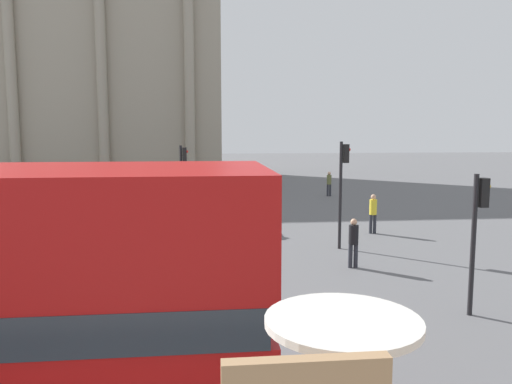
{
  "coord_description": "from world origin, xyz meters",
  "views": [
    {
      "loc": [
        1.12,
        -2.13,
        4.46
      ],
      "look_at": [
        3.01,
        15.77,
        2.28
      ],
      "focal_mm": 35.0,
      "sensor_mm": 36.0,
      "label": 1
    }
  ],
  "objects_px": {
    "car_white": "(210,218)",
    "traffic_light_near": "(477,223)",
    "pedestrian_olive": "(329,182)",
    "pedestrian_black": "(353,240)",
    "pedestrian_yellow": "(373,211)",
    "cafe_dining_table": "(342,367)",
    "traffic_light_mid": "(342,180)",
    "traffic_light_far": "(183,173)",
    "plaza_building_left": "(73,70)"
  },
  "relations": [
    {
      "from": "traffic_light_mid",
      "to": "pedestrian_olive",
      "type": "xyz_separation_m",
      "value": [
        3.45,
        15.4,
        -1.68
      ]
    },
    {
      "from": "plaza_building_left",
      "to": "traffic_light_mid",
      "type": "xyz_separation_m",
      "value": [
        17.77,
        -33.12,
        -7.77
      ]
    },
    {
      "from": "traffic_light_mid",
      "to": "traffic_light_far",
      "type": "bearing_deg",
      "value": 136.46
    },
    {
      "from": "plaza_building_left",
      "to": "traffic_light_near",
      "type": "bearing_deg",
      "value": -64.66
    },
    {
      "from": "pedestrian_black",
      "to": "pedestrian_yellow",
      "type": "relative_size",
      "value": 0.94
    },
    {
      "from": "traffic_light_far",
      "to": "car_white",
      "type": "bearing_deg",
      "value": -63.2
    },
    {
      "from": "pedestrian_yellow",
      "to": "traffic_light_mid",
      "type": "bearing_deg",
      "value": 74.49
    },
    {
      "from": "traffic_light_far",
      "to": "plaza_building_left",
      "type": "bearing_deg",
      "value": 113.0
    },
    {
      "from": "plaza_building_left",
      "to": "car_white",
      "type": "distance_m",
      "value": 33.73
    },
    {
      "from": "traffic_light_near",
      "to": "pedestrian_yellow",
      "type": "distance_m",
      "value": 9.92
    },
    {
      "from": "car_white",
      "to": "pedestrian_black",
      "type": "xyz_separation_m",
      "value": [
        4.63,
        -6.14,
        0.24
      ]
    },
    {
      "from": "plaza_building_left",
      "to": "cafe_dining_table",
      "type": "bearing_deg",
      "value": -75.24
    },
    {
      "from": "traffic_light_near",
      "to": "car_white",
      "type": "height_order",
      "value": "traffic_light_near"
    },
    {
      "from": "traffic_light_near",
      "to": "traffic_light_mid",
      "type": "xyz_separation_m",
      "value": [
        -1.3,
        7.15,
        0.38
      ]
    },
    {
      "from": "cafe_dining_table",
      "to": "pedestrian_black",
      "type": "xyz_separation_m",
      "value": [
        4.34,
        13.83,
        -2.62
      ]
    },
    {
      "from": "traffic_light_mid",
      "to": "cafe_dining_table",
      "type": "bearing_deg",
      "value": -105.89
    },
    {
      "from": "pedestrian_olive",
      "to": "pedestrian_yellow",
      "type": "xyz_separation_m",
      "value": [
        -1.28,
        -12.75,
        0.02
      ]
    },
    {
      "from": "plaza_building_left",
      "to": "pedestrian_olive",
      "type": "distance_m",
      "value": 29.21
    },
    {
      "from": "traffic_light_mid",
      "to": "pedestrian_yellow",
      "type": "relative_size",
      "value": 2.36
    },
    {
      "from": "car_white",
      "to": "pedestrian_yellow",
      "type": "bearing_deg",
      "value": 167.96
    },
    {
      "from": "traffic_light_near",
      "to": "pedestrian_yellow",
      "type": "bearing_deg",
      "value": 84.96
    },
    {
      "from": "plaza_building_left",
      "to": "pedestrian_black",
      "type": "distance_m",
      "value": 40.92
    },
    {
      "from": "pedestrian_black",
      "to": "traffic_light_mid",
      "type": "bearing_deg",
      "value": 177.61
    },
    {
      "from": "plaza_building_left",
      "to": "pedestrian_yellow",
      "type": "distance_m",
      "value": 37.61
    },
    {
      "from": "car_white",
      "to": "pedestrian_olive",
      "type": "bearing_deg",
      "value": -130.78
    },
    {
      "from": "cafe_dining_table",
      "to": "traffic_light_far",
      "type": "height_order",
      "value": "traffic_light_far"
    },
    {
      "from": "plaza_building_left",
      "to": "car_white",
      "type": "relative_size",
      "value": 6.93
    },
    {
      "from": "traffic_light_near",
      "to": "cafe_dining_table",
      "type": "bearing_deg",
      "value": -122.64
    },
    {
      "from": "cafe_dining_table",
      "to": "plaza_building_left",
      "type": "height_order",
      "value": "plaza_building_left"
    },
    {
      "from": "traffic_light_mid",
      "to": "traffic_light_far",
      "type": "xyz_separation_m",
      "value": [
        -6.22,
        5.91,
        -0.17
      ]
    },
    {
      "from": "cafe_dining_table",
      "to": "traffic_light_far",
      "type": "bearing_deg",
      "value": 93.88
    },
    {
      "from": "cafe_dining_table",
      "to": "car_white",
      "type": "height_order",
      "value": "cafe_dining_table"
    },
    {
      "from": "pedestrian_black",
      "to": "pedestrian_yellow",
      "type": "xyz_separation_m",
      "value": [
        2.52,
        5.33,
        0.06
      ]
    },
    {
      "from": "plaza_building_left",
      "to": "traffic_light_mid",
      "type": "distance_m",
      "value": 38.38
    },
    {
      "from": "traffic_light_far",
      "to": "car_white",
      "type": "xyz_separation_m",
      "value": [
        1.24,
        -2.45,
        -1.79
      ]
    },
    {
      "from": "cafe_dining_table",
      "to": "plaza_building_left",
      "type": "relative_size",
      "value": 0.03
    },
    {
      "from": "plaza_building_left",
      "to": "traffic_light_mid",
      "type": "height_order",
      "value": "plaza_building_left"
    },
    {
      "from": "pedestrian_olive",
      "to": "car_white",
      "type": "bearing_deg",
      "value": -75.17
    },
    {
      "from": "traffic_light_near",
      "to": "car_white",
      "type": "bearing_deg",
      "value": 120.62
    },
    {
      "from": "car_white",
      "to": "pedestrian_yellow",
      "type": "height_order",
      "value": "pedestrian_yellow"
    },
    {
      "from": "plaza_building_left",
      "to": "traffic_light_far",
      "type": "distance_m",
      "value": 30.6
    },
    {
      "from": "pedestrian_black",
      "to": "traffic_light_far",
      "type": "bearing_deg",
      "value": -140.53
    },
    {
      "from": "traffic_light_far",
      "to": "pedestrian_olive",
      "type": "height_order",
      "value": "traffic_light_far"
    },
    {
      "from": "traffic_light_far",
      "to": "pedestrian_black",
      "type": "height_order",
      "value": "traffic_light_far"
    },
    {
      "from": "traffic_light_far",
      "to": "pedestrian_yellow",
      "type": "bearing_deg",
      "value": -21.28
    },
    {
      "from": "traffic_light_far",
      "to": "pedestrian_black",
      "type": "bearing_deg",
      "value": -55.69
    },
    {
      "from": "car_white",
      "to": "pedestrian_olive",
      "type": "height_order",
      "value": "pedestrian_olive"
    },
    {
      "from": "pedestrian_olive",
      "to": "pedestrian_yellow",
      "type": "height_order",
      "value": "pedestrian_yellow"
    },
    {
      "from": "cafe_dining_table",
      "to": "pedestrian_olive",
      "type": "height_order",
      "value": "cafe_dining_table"
    },
    {
      "from": "car_white",
      "to": "traffic_light_near",
      "type": "bearing_deg",
      "value": 115.06
    }
  ]
}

